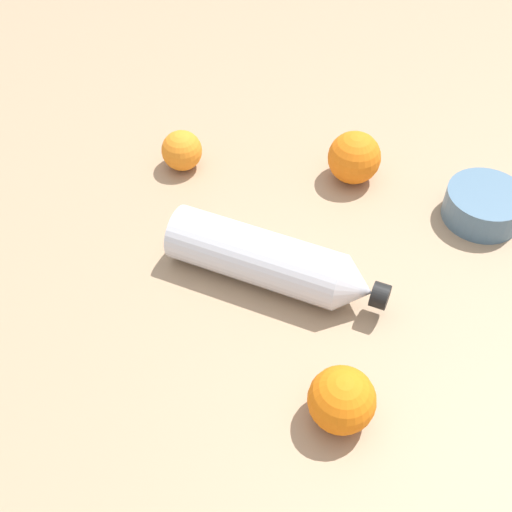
# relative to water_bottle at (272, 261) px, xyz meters

# --- Properties ---
(ground_plane) EXTENTS (2.40, 2.40, 0.00)m
(ground_plane) POSITION_rel_water_bottle_xyz_m (-0.01, -0.02, -0.04)
(ground_plane) COLOR #9E7F60
(water_bottle) EXTENTS (0.30, 0.10, 0.08)m
(water_bottle) POSITION_rel_water_bottle_xyz_m (0.00, 0.00, 0.00)
(water_bottle) COLOR silver
(water_bottle) RESTS_ON ground_plane
(orange_0) EXTENTS (0.08, 0.08, 0.08)m
(orange_0) POSITION_rel_water_bottle_xyz_m (0.16, -0.14, 0.00)
(orange_0) COLOR orange
(orange_0) RESTS_ON ground_plane
(orange_1) EXTENTS (0.06, 0.06, 0.06)m
(orange_1) POSITION_rel_water_bottle_xyz_m (-0.23, 0.14, -0.01)
(orange_1) COLOR orange
(orange_1) RESTS_ON ground_plane
(orange_2) EXTENTS (0.08, 0.08, 0.08)m
(orange_2) POSITION_rel_water_bottle_xyz_m (0.01, 0.25, 0.00)
(orange_2) COLOR orange
(orange_2) RESTS_ON ground_plane
(ceramic_bowl) EXTENTS (0.11, 0.11, 0.05)m
(ceramic_bowl) POSITION_rel_water_bottle_xyz_m (0.21, 0.26, -0.01)
(ceramic_bowl) COLOR slate
(ceramic_bowl) RESTS_ON ground_plane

